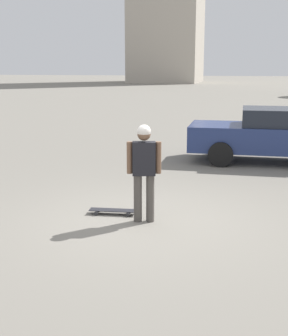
# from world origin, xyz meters

# --- Properties ---
(ground_plane) EXTENTS (220.00, 220.00, 0.00)m
(ground_plane) POSITION_xyz_m (0.00, 0.00, 0.00)
(ground_plane) COLOR gray
(person) EXTENTS (0.28, 0.56, 1.67)m
(person) POSITION_xyz_m (0.00, 0.00, 0.99)
(person) COLOR #4C4742
(person) RESTS_ON ground_plane
(skateboard) EXTENTS (0.31, 0.86, 0.08)m
(skateboard) POSITION_xyz_m (0.26, 0.63, 0.07)
(skateboard) COLOR #232328
(skateboard) RESTS_ON ground_plane
(car_parked_near) EXTENTS (2.01, 4.72, 1.48)m
(car_parked_near) POSITION_xyz_m (5.64, -2.47, 0.78)
(car_parked_near) COLOR navy
(car_parked_near) RESTS_ON ground_plane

